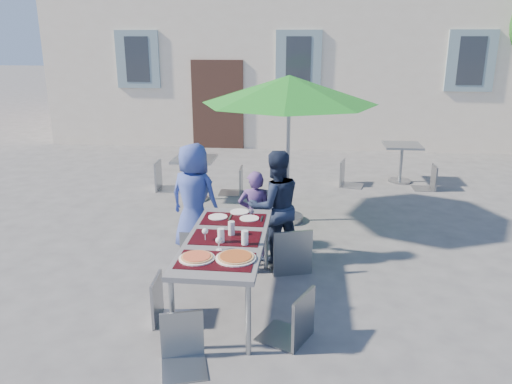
# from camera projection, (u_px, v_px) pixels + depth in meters

# --- Properties ---
(ground) EXTENTS (90.00, 90.00, 0.00)m
(ground) POSITION_uv_depth(u_px,v_px,m) (274.00, 292.00, 5.55)
(ground) COLOR #4D4C4F
(ground) RESTS_ON ground
(dining_table) EXTENTS (0.80, 1.85, 0.76)m
(dining_table) POSITION_uv_depth(u_px,v_px,m) (226.00, 243.00, 5.12)
(dining_table) COLOR #4A4A4F
(dining_table) RESTS_ON ground
(pizza_near_left) EXTENTS (0.33, 0.33, 0.03)m
(pizza_near_left) POSITION_uv_depth(u_px,v_px,m) (197.00, 257.00, 4.61)
(pizza_near_left) COLOR white
(pizza_near_left) RESTS_ON dining_table
(pizza_near_right) EXTENTS (0.38, 0.38, 0.03)m
(pizza_near_right) POSITION_uv_depth(u_px,v_px,m) (236.00, 257.00, 4.61)
(pizza_near_right) COLOR white
(pizza_near_right) RESTS_ON dining_table
(glassware) EXTENTS (0.48, 0.45, 0.15)m
(glassware) POSITION_uv_depth(u_px,v_px,m) (228.00, 234.00, 4.99)
(glassware) COLOR silver
(glassware) RESTS_ON dining_table
(place_settings) EXTENTS (0.62, 0.43, 0.01)m
(place_settings) POSITION_uv_depth(u_px,v_px,m) (236.00, 216.00, 5.72)
(place_settings) COLOR white
(place_settings) RESTS_ON dining_table
(child_0) EXTENTS (0.81, 0.65, 1.43)m
(child_0) POSITION_uv_depth(u_px,v_px,m) (194.00, 197.00, 6.51)
(child_0) COLOR #384A9B
(child_0) RESTS_ON ground
(child_1) EXTENTS (0.45, 0.32, 1.15)m
(child_1) POSITION_uv_depth(u_px,v_px,m) (255.00, 215.00, 6.28)
(child_1) COLOR #513770
(child_1) RESTS_ON ground
(child_2) EXTENTS (0.79, 0.64, 1.42)m
(child_2) POSITION_uv_depth(u_px,v_px,m) (275.00, 206.00, 6.19)
(child_2) COLOR #1C253D
(child_2) RESTS_ON ground
(chair_0) EXTENTS (0.44, 0.45, 0.90)m
(chair_0) POSITION_uv_depth(u_px,v_px,m) (196.00, 225.00, 6.08)
(chair_0) COLOR #91969C
(chair_0) RESTS_ON ground
(chair_1) EXTENTS (0.49, 0.49, 1.02)m
(chair_1) POSITION_uv_depth(u_px,v_px,m) (238.00, 222.00, 5.97)
(chair_1) COLOR gray
(chair_1) RESTS_ON ground
(chair_2) EXTENTS (0.59, 0.59, 1.06)m
(chair_2) POSITION_uv_depth(u_px,v_px,m) (291.00, 223.00, 5.88)
(chair_2) COLOR gray
(chair_2) RESTS_ON ground
(chair_3) EXTENTS (0.42, 0.42, 0.89)m
(chair_3) POSITION_uv_depth(u_px,v_px,m) (165.00, 274.00, 4.85)
(chair_3) COLOR gray
(chair_3) RESTS_ON ground
(chair_4) EXTENTS (0.56, 0.56, 0.95)m
(chair_4) POSITION_uv_depth(u_px,v_px,m) (294.00, 286.00, 4.52)
(chair_4) COLOR gray
(chair_4) RESTS_ON ground
(chair_5) EXTENTS (0.47, 0.48, 0.85)m
(chair_5) POSITION_uv_depth(u_px,v_px,m) (181.00, 313.00, 4.20)
(chair_5) COLOR gray
(chair_5) RESTS_ON ground
(patio_umbrella) EXTENTS (2.56, 2.56, 2.21)m
(patio_umbrella) POSITION_uv_depth(u_px,v_px,m) (289.00, 91.00, 7.14)
(patio_umbrella) COLOR #95989C
(patio_umbrella) RESTS_ON ground
(cafe_table_0) EXTENTS (0.70, 0.70, 0.75)m
(cafe_table_0) POSITION_uv_depth(u_px,v_px,m) (195.00, 171.00, 8.61)
(cafe_table_0) COLOR #95989C
(cafe_table_0) RESTS_ON ground
(bg_chair_l_0) EXTENTS (0.48, 0.47, 1.02)m
(bg_chair_l_0) POSITION_uv_depth(u_px,v_px,m) (163.00, 158.00, 9.15)
(bg_chair_l_0) COLOR #93999E
(bg_chair_l_0) RESTS_ON ground
(bg_chair_r_0) EXTENTS (0.43, 0.43, 0.93)m
(bg_chair_r_0) POSITION_uv_depth(u_px,v_px,m) (236.00, 165.00, 8.93)
(bg_chair_r_0) COLOR gray
(bg_chair_r_0) RESTS_ON ground
(cafe_table_1) EXTENTS (0.70, 0.70, 0.75)m
(cafe_table_1) POSITION_uv_depth(u_px,v_px,m) (402.00, 156.00, 9.66)
(cafe_table_1) COLOR #95989C
(cafe_table_1) RESTS_ON ground
(bg_chair_l_1) EXTENTS (0.50, 0.49, 0.93)m
(bg_chair_l_1) POSITION_uv_depth(u_px,v_px,m) (348.00, 158.00, 9.42)
(bg_chair_l_1) COLOR gray
(bg_chair_l_1) RESTS_ON ground
(bg_chair_r_1) EXTENTS (0.39, 0.38, 0.86)m
(bg_chair_r_1) POSITION_uv_depth(u_px,v_px,m) (430.00, 163.00, 9.20)
(bg_chair_r_1) COLOR gray
(bg_chair_r_1) RESTS_ON ground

